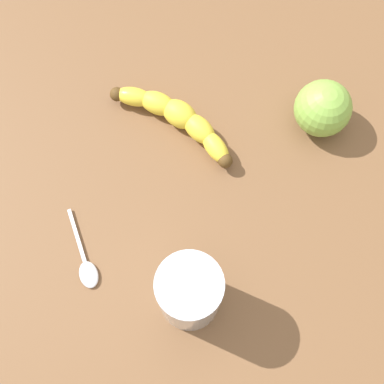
# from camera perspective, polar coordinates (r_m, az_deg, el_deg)

# --- Properties ---
(wooden_tabletop) EXTENTS (1.20, 1.20, 0.03)m
(wooden_tabletop) POSITION_cam_1_polar(r_m,az_deg,el_deg) (0.73, -0.47, 0.58)
(wooden_tabletop) COLOR brown
(wooden_tabletop) RESTS_ON ground
(banana) EXTENTS (0.09, 0.20, 0.04)m
(banana) POSITION_cam_1_polar(r_m,az_deg,el_deg) (0.74, -1.65, 8.10)
(banana) COLOR yellow
(banana) RESTS_ON wooden_tabletop
(smoothie_glass) EXTENTS (0.08, 0.08, 0.12)m
(smoothie_glass) POSITION_cam_1_polar(r_m,az_deg,el_deg) (0.62, -0.28, -10.95)
(smoothie_glass) COLOR silver
(smoothie_glass) RESTS_ON wooden_tabletop
(green_apple_fruit) EXTENTS (0.08, 0.08, 0.08)m
(green_apple_fruit) POSITION_cam_1_polar(r_m,az_deg,el_deg) (0.75, 14.07, 8.83)
(green_apple_fruit) COLOR #84B747
(green_apple_fruit) RESTS_ON wooden_tabletop
(teaspoon) EXTENTS (0.05, 0.11, 0.01)m
(teaspoon) POSITION_cam_1_polar(r_m,az_deg,el_deg) (0.70, -11.35, -8.30)
(teaspoon) COLOR silver
(teaspoon) RESTS_ON wooden_tabletop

